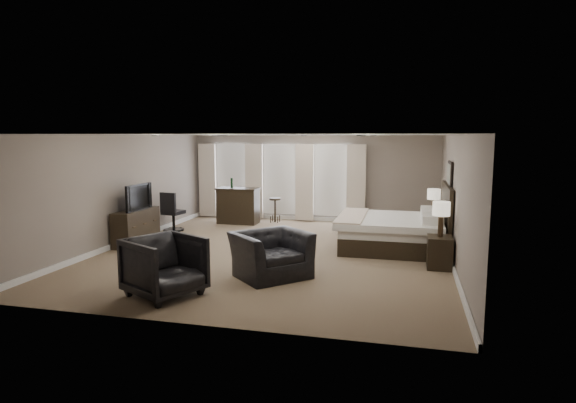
% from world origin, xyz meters
% --- Properties ---
extents(room, '(7.60, 8.60, 2.64)m').
position_xyz_m(room, '(0.00, 0.00, 1.30)').
color(room, '#736049').
rests_on(room, ground).
extents(window_bay, '(5.25, 0.20, 2.30)m').
position_xyz_m(window_bay, '(-1.00, 4.11, 1.20)').
color(window_bay, silver).
rests_on(window_bay, room).
extents(bed, '(2.36, 2.25, 1.50)m').
position_xyz_m(bed, '(2.58, 1.02, 0.75)').
color(bed, silver).
rests_on(bed, ground).
extents(nightstand_near, '(0.47, 0.57, 0.63)m').
position_xyz_m(nightstand_near, '(3.47, -0.43, 0.31)').
color(nightstand_near, black).
rests_on(nightstand_near, ground).
extents(nightstand_far, '(0.44, 0.53, 0.58)m').
position_xyz_m(nightstand_far, '(3.47, 2.47, 0.29)').
color(nightstand_far, black).
rests_on(nightstand_far, ground).
extents(lamp_near, '(0.33, 0.33, 0.69)m').
position_xyz_m(lamp_near, '(3.47, -0.43, 0.97)').
color(lamp_near, beige).
rests_on(lamp_near, nightstand_near).
extents(lamp_far, '(0.33, 0.33, 0.67)m').
position_xyz_m(lamp_far, '(3.47, 2.47, 0.92)').
color(lamp_far, beige).
rests_on(lamp_far, nightstand_far).
extents(wall_art, '(0.04, 0.96, 0.56)m').
position_xyz_m(wall_art, '(3.70, 1.02, 1.75)').
color(wall_art, slate).
rests_on(wall_art, room).
extents(dresser, '(0.46, 1.43, 0.83)m').
position_xyz_m(dresser, '(-3.45, 0.02, 0.42)').
color(dresser, black).
rests_on(dresser, ground).
extents(tv, '(0.62, 1.07, 0.14)m').
position_xyz_m(tv, '(-3.45, 0.02, 0.90)').
color(tv, black).
rests_on(tv, dresser).
extents(armchair_near, '(1.48, 1.49, 1.11)m').
position_xyz_m(armchair_near, '(0.43, -1.80, 0.56)').
color(armchair_near, black).
rests_on(armchair_near, ground).
extents(armchair_far, '(1.34, 1.37, 1.07)m').
position_xyz_m(armchair_far, '(-0.94, -3.25, 0.54)').
color(armchair_far, black).
rests_on(armchair_far, ground).
extents(bar_counter, '(1.22, 0.63, 1.06)m').
position_xyz_m(bar_counter, '(-2.03, 3.24, 0.53)').
color(bar_counter, black).
rests_on(bar_counter, ground).
extents(bar_stool_left, '(0.36, 0.36, 0.68)m').
position_xyz_m(bar_stool_left, '(-2.19, 3.61, 0.34)').
color(bar_stool_left, black).
rests_on(bar_stool_left, ground).
extents(bar_stool_right, '(0.39, 0.39, 0.73)m').
position_xyz_m(bar_stool_right, '(-1.02, 3.66, 0.37)').
color(bar_stool_right, black).
rests_on(bar_stool_right, ground).
extents(desk_chair, '(0.62, 0.62, 1.08)m').
position_xyz_m(desk_chair, '(-3.35, 1.72, 0.54)').
color(desk_chair, black).
rests_on(desk_chair, ground).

